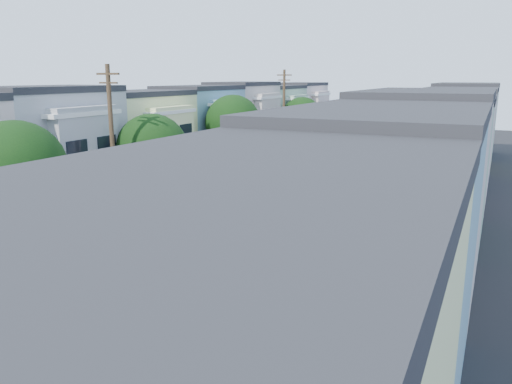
{
  "coord_description": "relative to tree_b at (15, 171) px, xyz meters",
  "views": [
    {
      "loc": [
        13.91,
        -20.48,
        9.45
      ],
      "look_at": [
        0.31,
        7.65,
        2.2
      ],
      "focal_mm": 35.0,
      "sensor_mm": 36.0,
      "label": 1
    }
  ],
  "objects": [
    {
      "name": "ground",
      "position": [
        6.3,
        4.69,
        -5.15
      ],
      "size": [
        160.0,
        160.0,
        0.0
      ],
      "primitive_type": "plane",
      "color": "black",
      "rests_on": "ground"
    },
    {
      "name": "road_slab",
      "position": [
        6.3,
        19.69,
        -5.14
      ],
      "size": [
        12.0,
        70.0,
        0.02
      ],
      "primitive_type": "cube",
      "color": "black",
      "rests_on": "ground"
    },
    {
      "name": "curb_left",
      "position": [
        0.25,
        19.69,
        -5.07
      ],
      "size": [
        0.3,
        70.0,
        0.15
      ],
      "primitive_type": "cube",
      "color": "gray",
      "rests_on": "ground"
    },
    {
      "name": "curb_right",
      "position": [
        12.35,
        19.69,
        -5.07
      ],
      "size": [
        0.3,
        70.0,
        0.15
      ],
      "primitive_type": "cube",
      "color": "gray",
      "rests_on": "ground"
    },
    {
      "name": "sidewalk_left",
      "position": [
        -1.05,
        19.69,
        -5.07
      ],
      "size": [
        2.6,
        70.0,
        0.15
      ],
      "primitive_type": "cube",
      "color": "gray",
      "rests_on": "ground"
    },
    {
      "name": "sidewalk_right",
      "position": [
        13.65,
        19.69,
        -5.07
      ],
      "size": [
        2.6,
        70.0,
        0.15
      ],
      "primitive_type": "cube",
      "color": "gray",
      "rests_on": "ground"
    },
    {
      "name": "centerline",
      "position": [
        6.3,
        19.69,
        -5.15
      ],
      "size": [
        0.12,
        70.0,
        0.01
      ],
      "primitive_type": "cube",
      "color": "gold",
      "rests_on": "ground"
    },
    {
      "name": "townhouse_row_left",
      "position": [
        -4.85,
        19.69,
        -5.15
      ],
      "size": [
        5.0,
        70.0,
        8.5
      ],
      "primitive_type": "cube",
      "color": "#9BBA9C",
      "rests_on": "ground"
    },
    {
      "name": "townhouse_row_right",
      "position": [
        17.45,
        19.69,
        -5.15
      ],
      "size": [
        5.0,
        70.0,
        8.5
      ],
      "primitive_type": "cube",
      "color": "#9BBA9C",
      "rests_on": "ground"
    },
    {
      "name": "tree_b",
      "position": [
        0.0,
        0.0,
        0.0
      ],
      "size": [
        4.7,
        4.7,
        7.52
      ],
      "color": "black",
      "rests_on": "ground"
    },
    {
      "name": "tree_c",
      "position": [
        0.0,
        10.29,
        -0.37
      ],
      "size": [
        4.7,
        4.7,
        7.15
      ],
      "color": "black",
      "rests_on": "ground"
    },
    {
      "name": "tree_d",
      "position": [
        -0.0,
        21.36,
        0.47
      ],
      "size": [
        4.7,
        4.7,
        8.0
      ],
      "color": "black",
      "rests_on": "ground"
    },
    {
      "name": "tree_e",
      "position": [
        -0.0,
        37.85,
        -0.24
      ],
      "size": [
        4.6,
        4.6,
        7.23
      ],
      "color": "black",
      "rests_on": "ground"
    },
    {
      "name": "tree_far_r",
      "position": [
        13.2,
        36.11,
        -1.16
      ],
      "size": [
        3.1,
        3.1,
        5.59
      ],
      "color": "black",
      "rests_on": "ground"
    },
    {
      "name": "utility_pole_near",
      "position": [
        0.0,
        6.69,
        0.0
      ],
      "size": [
        1.6,
        0.26,
        10.0
      ],
      "color": "#42301E",
      "rests_on": "ground"
    },
    {
      "name": "utility_pole_far",
      "position": [
        0.0,
        32.69,
        0.0
      ],
      "size": [
        1.6,
        0.26,
        10.0
      ],
      "color": "#42301E",
      "rests_on": "ground"
    },
    {
      "name": "fedex_truck",
      "position": [
        7.6,
        13.24,
        -3.42
      ],
      "size": [
        2.48,
        6.45,
        3.09
      ],
      "rotation": [
        0.0,
        0.0,
        -0.02
      ],
      "color": "silver",
      "rests_on": "ground"
    },
    {
      "name": "lead_sedan",
      "position": [
        8.0,
        24.9,
        -4.41
      ],
      "size": [
        1.81,
        4.55,
        1.47
      ],
      "primitive_type": "imported",
      "rotation": [
        0.0,
        0.0,
        -0.02
      ],
      "color": "black",
      "rests_on": "ground"
    },
    {
      "name": "parked_left_b",
      "position": [
        1.4,
        -1.85,
        -4.38
      ],
      "size": [
        3.05,
        5.72,
        1.53
      ],
      "primitive_type": "imported",
      "rotation": [
        0.0,
        0.0,
        -0.1
      ],
      "color": "black",
      "rests_on": "ground"
    },
    {
      "name": "parked_left_c",
      "position": [
        1.4,
        5.4,
        -4.47
      ],
      "size": [
        2.48,
        5.0,
        1.36
      ],
      "primitive_type": "imported",
      "rotation": [
        0.0,
        0.0,
        0.05
      ],
      "color": "beige",
      "rests_on": "ground"
    },
    {
      "name": "parked_left_d",
      "position": [
        1.4,
        17.12,
        -4.48
      ],
      "size": [
        1.74,
        4.08,
        1.33
      ],
      "primitive_type": "imported",
      "rotation": [
        0.0,
        0.0,
        0.09
      ],
      "color": "#3D0B07",
      "rests_on": "ground"
    },
    {
      "name": "parked_right_a",
      "position": [
        11.2,
        -1.53,
        -4.4
      ],
      "size": [
        2.89,
        5.57,
        1.5
      ],
      "primitive_type": "imported",
      "rotation": [
        0.0,
        0.0,
        0.08
      ],
      "color": "#5F6062",
      "rests_on": "ground"
    },
    {
      "name": "parked_right_b",
      "position": [
        11.2,
        1.82,
        -4.42
      ],
      "size": [
        1.85,
        4.53,
        1.45
      ],
      "primitive_type": "imported",
      "rotation": [
        0.0,
        0.0,
        -0.03
      ],
      "color": "silver",
      "rests_on": "ground"
    },
    {
      "name": "parked_right_c",
      "position": [
        11.2,
        22.22,
        -4.52
      ],
      "size": [
        1.54,
        3.92,
        1.26
      ],
      "primitive_type": "imported",
      "rotation": [
        0.0,
        0.0,
        0.01
      ],
      "color": "black",
      "rests_on": "ground"
    },
    {
      "name": "parked_right_d",
      "position": [
        11.2,
        32.5,
        -4.46
      ],
      "size": [
        2.05,
        4.62,
        1.37
      ],
      "primitive_type": "imported",
      "rotation": [
        0.0,
        0.0,
        0.03
      ],
      "color": "#070B35",
      "rests_on": "ground"
    }
  ]
}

